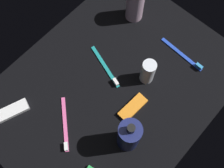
# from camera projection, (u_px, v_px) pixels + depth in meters

# --- Properties ---
(ground_plane) EXTENTS (0.84, 0.64, 0.01)m
(ground_plane) POSITION_uv_depth(u_px,v_px,m) (112.00, 88.00, 0.95)
(ground_plane) COLOR black
(lotion_bottle) EXTENTS (0.07, 0.07, 0.20)m
(lotion_bottle) POSITION_uv_depth(u_px,v_px,m) (129.00, 136.00, 0.80)
(lotion_bottle) COLOR navy
(lotion_bottle) RESTS_ON ground_plane
(bodywash_bottle) EXTENTS (0.06, 0.06, 0.18)m
(bodywash_bottle) POSITION_uv_depth(u_px,v_px,m) (135.00, 2.00, 0.98)
(bodywash_bottle) COLOR silver
(bodywash_bottle) RESTS_ON ground_plane
(deodorant_stick) EXTENTS (0.05, 0.05, 0.11)m
(deodorant_stick) POSITION_uv_depth(u_px,v_px,m) (148.00, 72.00, 0.91)
(deodorant_stick) COLOR silver
(deodorant_stick) RESTS_ON ground_plane
(toothbrush_teal) EXTENTS (0.06, 0.18, 0.02)m
(toothbrush_teal) POSITION_uv_depth(u_px,v_px,m) (107.00, 68.00, 0.97)
(toothbrush_teal) COLOR teal
(toothbrush_teal) RESTS_ON ground_plane
(toothbrush_pink) EXTENTS (0.13, 0.15, 0.02)m
(toothbrush_pink) POSITION_uv_depth(u_px,v_px,m) (65.00, 127.00, 0.89)
(toothbrush_pink) COLOR #E55999
(toothbrush_pink) RESTS_ON ground_plane
(toothbrush_blue) EXTENTS (0.02, 0.18, 0.02)m
(toothbrush_blue) POSITION_uv_depth(u_px,v_px,m) (184.00, 56.00, 0.98)
(toothbrush_blue) COLOR blue
(toothbrush_blue) RESTS_ON ground_plane
(snack_bar_white) EXTENTS (0.11, 0.07, 0.01)m
(snack_bar_white) POSITION_uv_depth(u_px,v_px,m) (13.00, 111.00, 0.91)
(snack_bar_white) COLOR white
(snack_bar_white) RESTS_ON ground_plane
(snack_bar_orange) EXTENTS (0.11, 0.05, 0.01)m
(snack_bar_orange) POSITION_uv_depth(u_px,v_px,m) (133.00, 107.00, 0.91)
(snack_bar_orange) COLOR orange
(snack_bar_orange) RESTS_ON ground_plane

